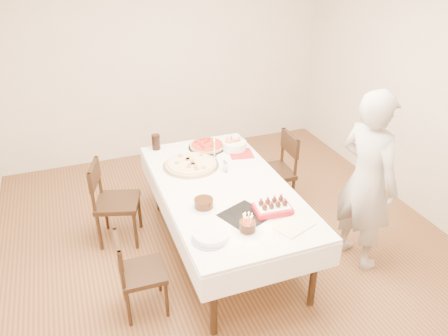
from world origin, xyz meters
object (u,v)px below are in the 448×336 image
object	(u,v)px
chair_right_savory	(272,172)
chair_left_dessert	(142,273)
pasta_bowl	(234,145)
taper_candle	(214,149)
dining_table	(224,219)
pizza_white	(191,164)
strawberry_box	(273,208)
pizza_pepperoni	(207,146)
cola_glass	(156,142)
layer_cake	(204,204)
person	(367,181)
birthday_cake	(248,222)
chair_left_savory	(118,202)

from	to	relation	value
chair_right_savory	chair_left_dessert	world-z (taller)	chair_right_savory
pasta_bowl	taper_candle	bearing A→B (deg)	-152.13
dining_table	pizza_white	xyz separation A→B (m)	(-0.18, 0.47, 0.40)
chair_right_savory	strawberry_box	distance (m)	1.27
pizza_white	pizza_pepperoni	xyz separation A→B (m)	(0.29, 0.35, 0.00)
chair_left_dessert	cola_glass	size ratio (longest dim) A/B	4.62
layer_cake	strawberry_box	size ratio (longest dim) A/B	0.68
taper_candle	layer_cake	size ratio (longest dim) A/B	1.16
taper_candle	pasta_bowl	bearing A→B (deg)	27.87
chair_left_dessert	person	xyz separation A→B (m)	(2.05, -0.07, 0.48)
person	pizza_pepperoni	bearing A→B (deg)	26.39
pizza_pepperoni	strawberry_box	size ratio (longest dim) A/B	1.32
pizza_pepperoni	cola_glass	distance (m)	0.55
pizza_white	strawberry_box	bearing A→B (deg)	-67.92
pizza_white	cola_glass	bearing A→B (deg)	114.84
birthday_cake	dining_table	bearing A→B (deg)	84.49
pasta_bowl	layer_cake	size ratio (longest dim) A/B	1.25
chair_left_dessert	pizza_white	size ratio (longest dim) A/B	1.36
pizza_pepperoni	pasta_bowl	size ratio (longest dim) A/B	1.56
dining_table	strawberry_box	distance (m)	0.72
dining_table	strawberry_box	size ratio (longest dim) A/B	6.94
taper_candle	strawberry_box	world-z (taller)	taper_candle
chair_left_dessert	strawberry_box	world-z (taller)	strawberry_box
taper_candle	strawberry_box	size ratio (longest dim) A/B	0.79
chair_left_dessert	person	world-z (taller)	person
chair_right_savory	birthday_cake	xyz separation A→B (m)	(-0.85, -1.26, 0.38)
pasta_bowl	strawberry_box	bearing A→B (deg)	-96.54
chair_right_savory	pizza_white	bearing A→B (deg)	-173.04
taper_candle	cola_glass	xyz separation A→B (m)	(-0.51, 0.45, -0.04)
pizza_white	layer_cake	size ratio (longest dim) A/B	2.70
pasta_bowl	taper_candle	world-z (taller)	taper_candle
chair_right_savory	chair_left_savory	size ratio (longest dim) A/B	1.02
dining_table	chair_left_dessert	world-z (taller)	chair_left_dessert
person	pizza_white	bearing A→B (deg)	41.70
pasta_bowl	birthday_cake	bearing A→B (deg)	-107.65
pizza_pepperoni	dining_table	bearing A→B (deg)	-97.78
pizza_white	cola_glass	distance (m)	0.56
chair_left_dessert	layer_cake	xyz separation A→B (m)	(0.60, 0.20, 0.41)
pizza_white	taper_candle	xyz separation A→B (m)	(0.27, 0.06, 0.10)
pizza_pepperoni	birthday_cake	distance (m)	1.54
chair_right_savory	person	distance (m)	1.23
chair_right_savory	chair_left_savory	bearing A→B (deg)	-177.88
chair_left_dessert	layer_cake	size ratio (longest dim) A/B	3.68
person	strawberry_box	bearing A→B (deg)	78.51
person	pizza_white	xyz separation A→B (m)	(-1.34, 1.02, -0.09)
pasta_bowl	taper_candle	size ratio (longest dim) A/B	1.08
chair_left_dessert	birthday_cake	distance (m)	0.96
chair_left_savory	chair_left_dessert	size ratio (longest dim) A/B	1.15
chair_left_dessert	taper_candle	size ratio (longest dim) A/B	3.17
chair_left_dessert	pizza_white	xyz separation A→B (m)	(0.71, 0.95, 0.39)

